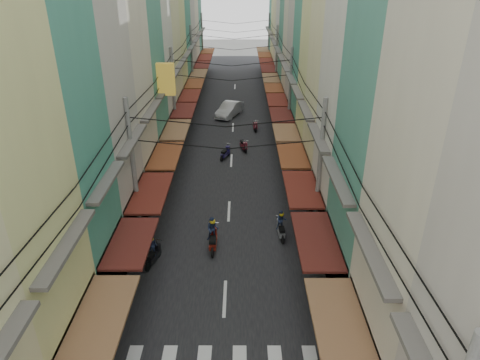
{
  "coord_description": "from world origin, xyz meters",
  "views": [
    {
      "loc": [
        0.73,
        -17.43,
        13.81
      ],
      "look_at": [
        0.7,
        5.73,
        2.36
      ],
      "focal_mm": 32.0,
      "sensor_mm": 36.0,
      "label": 1
    }
  ],
  "objects_px": {
    "white_car": "(230,116)",
    "market_umbrella": "(369,301)",
    "bicycle": "(351,307)",
    "traffic_sign": "(334,223)"
  },
  "relations": [
    {
      "from": "traffic_sign",
      "to": "bicycle",
      "type": "bearing_deg",
      "value": -84.98
    },
    {
      "from": "market_umbrella",
      "to": "bicycle",
      "type": "bearing_deg",
      "value": 91.7
    },
    {
      "from": "white_car",
      "to": "bicycle",
      "type": "xyz_separation_m",
      "value": [
        6.2,
        -28.15,
        0.0
      ]
    },
    {
      "from": "white_car",
      "to": "bicycle",
      "type": "bearing_deg",
      "value": -55.8
    },
    {
      "from": "market_umbrella",
      "to": "traffic_sign",
      "type": "relative_size",
      "value": 0.74
    },
    {
      "from": "bicycle",
      "to": "traffic_sign",
      "type": "relative_size",
      "value": 0.51
    },
    {
      "from": "white_car",
      "to": "market_umbrella",
      "type": "height_order",
      "value": "market_umbrella"
    },
    {
      "from": "white_car",
      "to": "market_umbrella",
      "type": "distance_m",
      "value": 30.75
    },
    {
      "from": "market_umbrella",
      "to": "traffic_sign",
      "type": "distance_m",
      "value": 5.43
    },
    {
      "from": "bicycle",
      "to": "traffic_sign",
      "type": "xyz_separation_m",
      "value": [
        -0.31,
        3.52,
        2.29
      ]
    }
  ]
}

